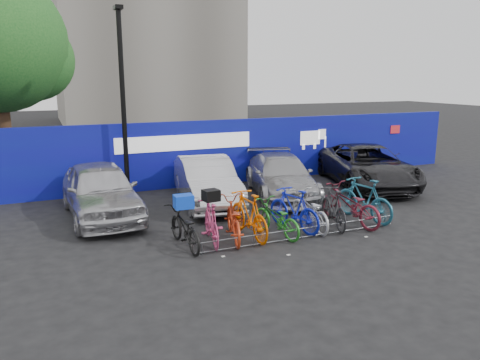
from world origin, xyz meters
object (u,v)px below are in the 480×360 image
bike_6 (309,210)px  car_2 (281,176)px  car_0 (101,190)px  bike_9 (364,199)px  car_3 (367,166)px  bike_3 (249,215)px  bike_1 (211,222)px  bike_0 (184,228)px  bike_2 (233,219)px  bike_7 (334,208)px  bike_5 (294,209)px  lamppost (123,98)px  bike_rack (301,233)px  bike_4 (276,218)px  tree (2,46)px  car_1 (207,181)px  bike_8 (350,205)px

bike_6 → car_2: bearing=-103.5°
car_0 → car_2: bearing=-0.9°
car_2 → bike_9: bearing=-60.5°
bike_9 → car_3: bearing=-139.7°
bike_3 → car_3: bearing=-154.3°
car_2 → bike_1: car_2 is taller
car_0 → car_3: size_ratio=0.86×
bike_0 → bike_1: bearing=179.5°
bike_2 → bike_7: (2.85, -0.15, 0.01)m
bike_5 → lamppost: bearing=-70.7°
bike_0 → bike_rack: bearing=164.5°
car_3 → bike_2: car_3 is taller
bike_0 → bike_4: (2.38, -0.11, -0.02)m
lamppost → car_2: (4.78, -1.95, -2.59)m
lamppost → bike_7: (4.48, -5.49, -2.73)m
tree → bike_6: size_ratio=4.09×
bike_6 → bike_1: bearing=2.5°
car_3 → bike_5: size_ratio=2.85×
lamppost → car_0: bearing=-118.0°
bike_7 → lamppost: bearing=-37.0°
car_1 → bike_0: 3.92m
tree → bike_8: bearing=-49.7°
bike_3 → bike_6: bike_3 is taller
bike_5 → bike_9: size_ratio=0.93×
bike_1 → bike_8: bearing=-171.8°
bike_8 → bike_9: (0.60, 0.17, 0.06)m
bike_0 → bike_7: (4.11, -0.09, 0.05)m
bike_4 → bike_6: 1.08m
bike_5 → bike_6: size_ratio=0.99×
car_2 → bike_6: 3.54m
car_1 → bike_9: (3.47, -3.39, -0.12)m
car_1 → car_3: bearing=8.4°
car_0 → bike_0: car_0 is taller
car_0 → bike_9: (6.72, -3.23, -0.18)m
bike_rack → bike_4: bike_4 is taller
car_1 → bike_1: (-1.08, -3.45, -0.20)m
car_2 → bike_0: (-4.41, -3.45, -0.20)m
bike_0 → bike_3: size_ratio=0.94×
bike_6 → bike_rack: bearing=48.6°
bike_rack → car_1: (-1.05, 4.08, 0.57)m
bike_2 → bike_8: (3.38, -0.14, 0.02)m
bike_0 → bike_6: 3.44m
bike_3 → bike_9: bike_9 is taller
bike_0 → bike_2: 1.27m
bike_2 → car_0: bearing=-35.5°
car_2 → bike_1: (-3.72, -3.42, -0.15)m
car_2 → bike_5: (-1.40, -3.35, -0.12)m
bike_5 → bike_8: (1.65, -0.17, -0.02)m
bike_5 → bike_9: (2.24, -0.01, 0.04)m
bike_6 → lamppost: bearing=-52.3°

